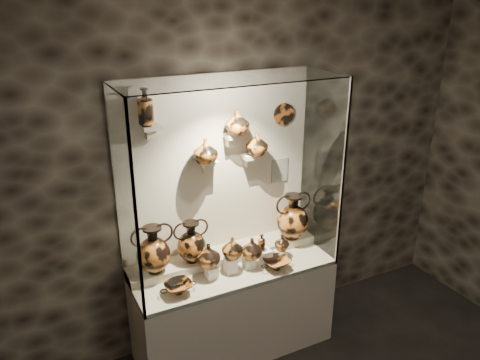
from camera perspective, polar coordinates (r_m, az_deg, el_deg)
name	(u,v)px	position (r m, az deg, el deg)	size (l,w,h in m)	color
wall_back	(216,170)	(3.91, -2.91, 1.28)	(5.00, 0.02, 3.20)	black
plinth	(234,310)	(4.23, -0.78, -15.55)	(1.70, 0.60, 0.80)	beige
front_tier	(233,269)	(3.99, -0.81, -10.80)	(1.68, 0.58, 0.03)	beige
rear_tier	(225,256)	(4.11, -1.89, -9.21)	(1.70, 0.25, 0.10)	beige
back_panel	(217,170)	(3.90, -2.88, 1.25)	(1.70, 0.03, 1.60)	beige
glass_front	(251,196)	(3.39, 1.29, -1.95)	(1.70, 0.01, 1.60)	white
glass_left	(124,202)	(3.39, -13.90, -2.64)	(0.01, 0.60, 1.60)	white
glass_right	(322,166)	(4.05, 9.98, 1.70)	(0.01, 0.60, 1.60)	white
glass_top	(232,79)	(3.42, -0.95, 12.19)	(1.70, 0.60, 0.01)	white
frame_post_left	(136,218)	(3.13, -12.56, -4.59)	(0.02, 0.02, 1.60)	gray
frame_post_right	(343,177)	(3.83, 12.44, 0.36)	(0.02, 0.02, 1.60)	gray
pedestal_a	(211,272)	(3.85, -3.50, -11.10)	(0.09, 0.09, 0.10)	silver
pedestal_b	(230,265)	(3.90, -1.17, -10.33)	(0.09, 0.09, 0.13)	silver
pedestal_c	(249,262)	(3.97, 1.09, -10.00)	(0.09, 0.09, 0.09)	silver
pedestal_d	(266,256)	(4.03, 3.13, -9.27)	(0.09, 0.09, 0.12)	silver
pedestal_e	(280,255)	(4.10, 4.85, -9.05)	(0.09, 0.09, 0.08)	silver
bracket_ul	(151,127)	(3.53, -10.77, 6.34)	(0.14, 0.12, 0.04)	beige
bracket_ca	(209,163)	(3.77, -3.84, 2.09)	(0.14, 0.12, 0.04)	beige
bracket_cb	(231,136)	(3.78, -1.11, 5.40)	(0.10, 0.12, 0.04)	beige
bracket_cc	(250,156)	(3.92, 1.29, 2.92)	(0.14, 0.12, 0.04)	beige
amphora_left	(153,249)	(3.77, -10.51, -8.31)	(0.32, 0.32, 0.40)	orange
amphora_mid	(191,242)	(3.87, -5.96, -7.49)	(0.29, 0.29, 0.36)	#B25A1F
amphora_right	(293,216)	(4.22, 6.44, -4.44)	(0.34, 0.34, 0.42)	orange
jug_a	(208,255)	(3.77, -3.87, -9.14)	(0.19, 0.19, 0.20)	orange
jug_b	(232,248)	(3.83, -0.96, -8.25)	(0.17, 0.17, 0.18)	#B25A1F
jug_c	(252,248)	(3.90, 1.45, -8.33)	(0.17, 0.17, 0.18)	orange
jug_e	(282,242)	(4.07, 5.11, -7.58)	(0.13, 0.13, 0.13)	orange
lekythos_small	(261,242)	(3.95, 2.63, -7.51)	(0.07, 0.07, 0.17)	#B25A1F
kylix_left	(178,287)	(3.68, -7.54, -12.79)	(0.27, 0.23, 0.11)	#B25A1F
kylix_right	(276,263)	(3.96, 4.46, -10.04)	(0.27, 0.23, 0.11)	orange
lekythos_tall	(145,105)	(3.46, -11.49, 8.92)	(0.12, 0.12, 0.31)	orange
ovoid_vase_a	(206,151)	(3.67, -4.23, 3.52)	(0.19, 0.19, 0.20)	#B25A1F
ovoid_vase_b	(237,122)	(3.73, -0.33, 7.04)	(0.19, 0.19, 0.20)	#B25A1F
ovoid_vase_c	(257,144)	(3.87, 2.06, 4.41)	(0.18, 0.18, 0.19)	#B25A1F
wall_plate	(284,114)	(4.04, 5.36, 7.98)	(0.19, 0.19, 0.02)	#B25B23
info_placard	(279,170)	(4.18, 4.84, 1.21)	(0.16, 0.01, 0.22)	beige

